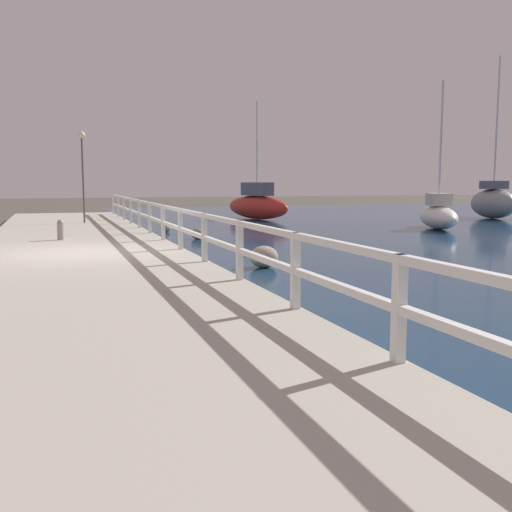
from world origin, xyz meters
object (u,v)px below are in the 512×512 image
at_px(sailboat_white, 438,215).
at_px(mooring_bollard, 61,230).
at_px(sailboat_gray, 493,202).
at_px(dock_lamp, 82,156).
at_px(sailboat_red, 257,205).

bearing_deg(sailboat_white, mooring_bollard, -145.47).
bearing_deg(mooring_bollard, sailboat_gray, 21.64).
relative_size(mooring_bollard, dock_lamp, 0.16).
bearing_deg(sailboat_red, sailboat_white, -76.49).
xyz_separation_m(dock_lamp, sailboat_red, (8.62, 4.91, -2.10)).
bearing_deg(sailboat_gray, sailboat_white, -137.12).
distance_m(mooring_bollard, sailboat_white, 14.76).
relative_size(dock_lamp, sailboat_white, 0.59).
relative_size(mooring_bollard, sailboat_red, 0.09).
xyz_separation_m(mooring_bollard, sailboat_red, (9.57, 11.76, 0.14)).
bearing_deg(sailboat_red, mooring_bollard, -145.50).
distance_m(dock_lamp, sailboat_red, 10.14).
bearing_deg(sailboat_gray, sailboat_red, 170.86).
distance_m(sailboat_gray, sailboat_red, 12.13).
bearing_deg(sailboat_gray, mooring_bollard, -151.53).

